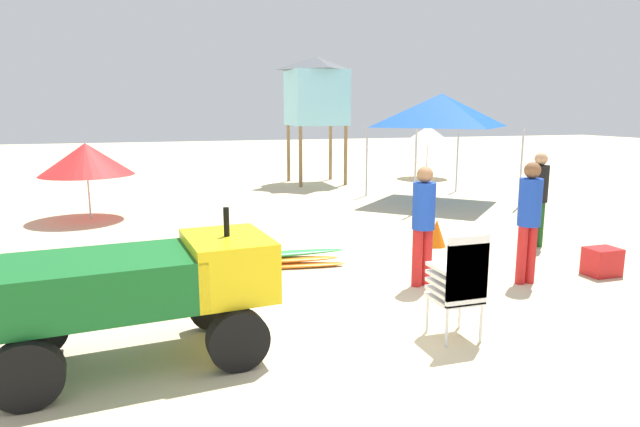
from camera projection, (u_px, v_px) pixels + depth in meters
name	position (u px, v px, depth m)	size (l,w,h in m)	color
ground	(414.00, 334.00, 6.10)	(80.00, 80.00, 0.00)	beige
utility_cart	(147.00, 285.00, 5.32)	(2.65, 1.49, 1.50)	#146023
stacked_plastic_chairs	(461.00, 279.00, 5.79)	(0.48, 0.48, 1.20)	silver
surfboard_pile	(269.00, 260.00, 8.63)	(2.52, 0.72, 0.24)	orange
lifeguard_near_center	(423.00, 218.00, 7.59)	(0.32, 0.32, 1.71)	red
lifeguard_near_right	(529.00, 214.00, 7.69)	(0.32, 0.32, 1.76)	red
lifeguard_far_right	(539.00, 193.00, 9.79)	(0.32, 0.32, 1.73)	#194C19
popup_canopy	(441.00, 110.00, 14.49)	(3.05, 3.05, 2.91)	#B2B2B7
lifeguard_tower	(316.00, 91.00, 18.17)	(1.98, 1.98, 4.22)	olive
beach_umbrella_left	(86.00, 159.00, 12.30)	(2.08, 2.08, 1.74)	beige
beach_umbrella_mid	(428.00, 135.00, 19.90)	(1.84, 1.84, 1.91)	beige
traffic_cone_near	(436.00, 233.00, 9.96)	(0.35, 0.35, 0.50)	orange
cooler_box	(602.00, 262.00, 8.22)	(0.48, 0.37, 0.42)	red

